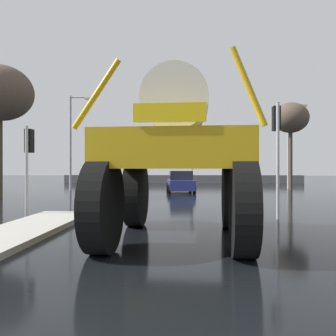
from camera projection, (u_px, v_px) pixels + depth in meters
ground_plane at (174, 200)px, 18.98m from camera, size 120.00×120.00×0.00m
oversize_sprayer at (178, 158)px, 8.71m from camera, size 3.85×5.55×4.06m
sedan_ahead at (180, 182)px, 25.45m from camera, size 2.21×4.25×1.52m
traffic_signal_near_left at (29, 151)px, 12.66m from camera, size 0.24×0.54×3.22m
traffic_signal_near_right at (277, 134)px, 12.14m from camera, size 0.24×0.54×3.95m
traffic_signal_far_left at (192, 157)px, 31.01m from camera, size 0.24×0.55×3.68m
streetlight_far_left at (72, 138)px, 26.59m from camera, size 1.71×0.24×7.15m
streetlight_far_right at (290, 141)px, 29.63m from camera, size 1.61×0.24×7.17m
bare_tree_left at (0, 93)px, 20.13m from camera, size 3.69×3.69×7.55m
bare_tree_right at (291, 118)px, 27.52m from camera, size 2.75×2.75×6.79m
roadside_barrier at (182, 179)px, 40.10m from camera, size 27.02×0.24×0.90m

